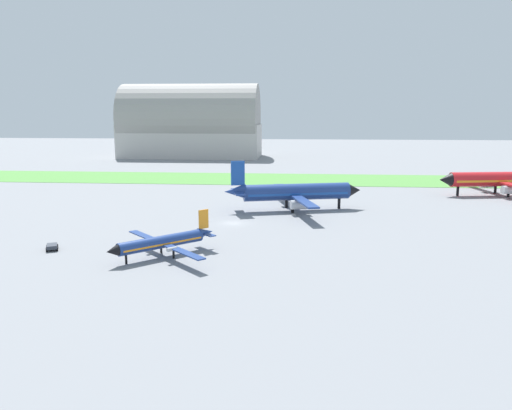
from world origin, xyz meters
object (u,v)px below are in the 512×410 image
at_px(baggage_cart_near_gate, 52,247).
at_px(airplane_foreground_turboprop, 163,242).
at_px(airplane_parked_jet_far, 499,179).
at_px(airplane_midfield_jet, 294,192).

bearing_deg(baggage_cart_near_gate, airplane_foreground_turboprop, 58.85).
height_order(airplane_parked_jet_far, baggage_cart_near_gate, airplane_parked_jet_far).
bearing_deg(airplane_midfield_jet, airplane_foreground_turboprop, -131.92).
xyz_separation_m(airplane_midfield_jet, baggage_cart_near_gate, (-37.04, -35.06, -3.38)).
distance_m(airplane_foreground_turboprop, baggage_cart_near_gate, 18.38).
relative_size(airplane_foreground_turboprop, airplane_midfield_jet, 0.51).
xyz_separation_m(airplane_foreground_turboprop, baggage_cart_near_gate, (-18.21, 1.81, -1.69)).
bearing_deg(airplane_foreground_turboprop, baggage_cart_near_gate, -50.10).
xyz_separation_m(airplane_parked_jet_far, airplane_foreground_turboprop, (-70.86, -61.03, -1.87)).
xyz_separation_m(airplane_parked_jet_far, baggage_cart_near_gate, (-89.07, -59.22, -3.56)).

